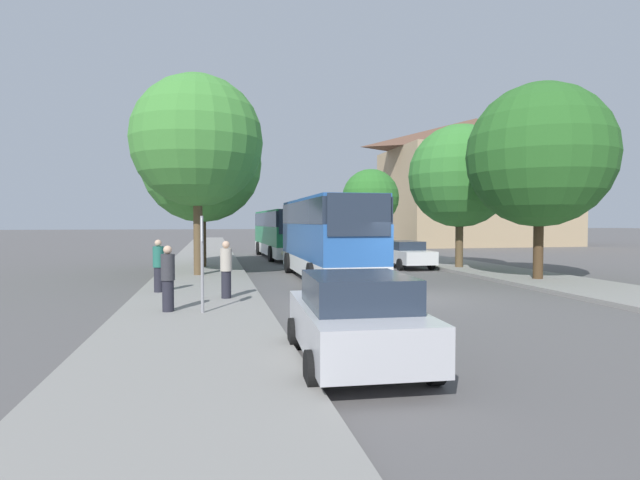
{
  "coord_description": "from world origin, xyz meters",
  "views": [
    {
      "loc": [
        -6.51,
        -15.6,
        2.52
      ],
      "look_at": [
        -0.39,
        12.69,
        1.45
      ],
      "focal_mm": 28.0,
      "sensor_mm": 36.0,
      "label": 1
    }
  ],
  "objects_px": {
    "bus_front": "(326,237)",
    "tree_left_far": "(202,163)",
    "tree_right_near": "(540,156)",
    "pedestrian_waiting_near": "(226,269)",
    "tree_right_mid": "(460,176)",
    "bus_stop_sign": "(202,253)",
    "pedestrian_waiting_far": "(168,278)",
    "tree_left_near": "(197,141)",
    "tree_right_far": "(371,198)",
    "bus_middle": "(282,233)",
    "pedestrian_walking_back": "(158,266)",
    "parked_car_left_curb": "(356,318)",
    "parked_car_right_near": "(405,254)"
  },
  "relations": [
    {
      "from": "bus_front",
      "to": "pedestrian_walking_back",
      "type": "xyz_separation_m",
      "value": [
        -6.63,
        -3.65,
        -0.82
      ]
    },
    {
      "from": "tree_left_near",
      "to": "tree_right_far",
      "type": "distance_m",
      "value": 21.11
    },
    {
      "from": "pedestrian_walking_back",
      "to": "tree_left_near",
      "type": "height_order",
      "value": "tree_left_near"
    },
    {
      "from": "bus_front",
      "to": "bus_stop_sign",
      "type": "bearing_deg",
      "value": -122.7
    },
    {
      "from": "tree_right_mid",
      "to": "tree_right_near",
      "type": "bearing_deg",
      "value": -83.75
    },
    {
      "from": "tree_right_near",
      "to": "tree_right_mid",
      "type": "height_order",
      "value": "tree_right_near"
    },
    {
      "from": "bus_stop_sign",
      "to": "tree_left_far",
      "type": "relative_size",
      "value": 0.29
    },
    {
      "from": "tree_left_far",
      "to": "tree_right_mid",
      "type": "distance_m",
      "value": 13.5
    },
    {
      "from": "parked_car_right_near",
      "to": "tree_left_near",
      "type": "bearing_deg",
      "value": 13.37
    },
    {
      "from": "pedestrian_walking_back",
      "to": "tree_right_near",
      "type": "distance_m",
      "value": 15.59
    },
    {
      "from": "pedestrian_waiting_far",
      "to": "tree_right_far",
      "type": "relative_size",
      "value": 0.26
    },
    {
      "from": "pedestrian_waiting_near",
      "to": "bus_front",
      "type": "bearing_deg",
      "value": -80.27
    },
    {
      "from": "pedestrian_walking_back",
      "to": "tree_left_near",
      "type": "xyz_separation_m",
      "value": [
        1.16,
        5.33,
        5.02
      ]
    },
    {
      "from": "pedestrian_waiting_far",
      "to": "tree_right_near",
      "type": "xyz_separation_m",
      "value": [
        14.37,
        4.62,
        4.21
      ]
    },
    {
      "from": "bus_front",
      "to": "parked_car_left_curb",
      "type": "height_order",
      "value": "bus_front"
    },
    {
      "from": "bus_front",
      "to": "tree_left_far",
      "type": "xyz_separation_m",
      "value": [
        -5.37,
        5.87,
        3.74
      ]
    },
    {
      "from": "bus_stop_sign",
      "to": "pedestrian_waiting_far",
      "type": "bearing_deg",
      "value": 157.07
    },
    {
      "from": "bus_middle",
      "to": "bus_stop_sign",
      "type": "bearing_deg",
      "value": -104.97
    },
    {
      "from": "bus_middle",
      "to": "pedestrian_waiting_far",
      "type": "height_order",
      "value": "bus_middle"
    },
    {
      "from": "pedestrian_walking_back",
      "to": "tree_right_far",
      "type": "xyz_separation_m",
      "value": [
        14.48,
        21.63,
        3.44
      ]
    },
    {
      "from": "bus_front",
      "to": "tree_left_far",
      "type": "distance_m",
      "value": 8.79
    },
    {
      "from": "bus_middle",
      "to": "tree_left_near",
      "type": "relative_size",
      "value": 1.28
    },
    {
      "from": "bus_middle",
      "to": "pedestrian_walking_back",
      "type": "xyz_separation_m",
      "value": [
        -6.53,
        -16.97,
        -0.7
      ]
    },
    {
      "from": "pedestrian_waiting_near",
      "to": "tree_right_far",
      "type": "bearing_deg",
      "value": -68.91
    },
    {
      "from": "pedestrian_walking_back",
      "to": "tree_left_near",
      "type": "bearing_deg",
      "value": -107.88
    },
    {
      "from": "tree_left_near",
      "to": "tree_right_far",
      "type": "height_order",
      "value": "tree_left_near"
    },
    {
      "from": "pedestrian_waiting_near",
      "to": "tree_left_far",
      "type": "xyz_separation_m",
      "value": [
        -0.93,
        11.36,
        4.56
      ]
    },
    {
      "from": "tree_right_near",
      "to": "pedestrian_waiting_near",
      "type": "bearing_deg",
      "value": -168.4
    },
    {
      "from": "bus_front",
      "to": "parked_car_right_near",
      "type": "xyz_separation_m",
      "value": [
        5.43,
        4.4,
        -1.09
      ]
    },
    {
      "from": "bus_middle",
      "to": "parked_car_left_curb",
      "type": "relative_size",
      "value": 2.74
    },
    {
      "from": "tree_left_far",
      "to": "tree_right_far",
      "type": "height_order",
      "value": "tree_left_far"
    },
    {
      "from": "bus_middle",
      "to": "tree_left_near",
      "type": "xyz_separation_m",
      "value": [
        -5.37,
        -11.64,
        4.32
      ]
    },
    {
      "from": "pedestrian_waiting_far",
      "to": "tree_right_far",
      "type": "xyz_separation_m",
      "value": [
        13.86,
        25.46,
        3.45
      ]
    },
    {
      "from": "tree_left_far",
      "to": "parked_car_left_curb",
      "type": "bearing_deg",
      "value": -80.98
    },
    {
      "from": "tree_left_far",
      "to": "tree_right_far",
      "type": "xyz_separation_m",
      "value": [
        13.22,
        12.11,
        -1.13
      ]
    },
    {
      "from": "parked_car_right_near",
      "to": "bus_stop_sign",
      "type": "bearing_deg",
      "value": 48.63
    },
    {
      "from": "tree_left_near",
      "to": "tree_left_far",
      "type": "bearing_deg",
      "value": 88.59
    },
    {
      "from": "tree_right_near",
      "to": "tree_right_far",
      "type": "distance_m",
      "value": 20.86
    },
    {
      "from": "parked_car_right_near",
      "to": "pedestrian_walking_back",
      "type": "height_order",
      "value": "pedestrian_walking_back"
    },
    {
      "from": "bus_middle",
      "to": "tree_right_far",
      "type": "height_order",
      "value": "tree_right_far"
    },
    {
      "from": "pedestrian_walking_back",
      "to": "tree_left_far",
      "type": "distance_m",
      "value": 10.63
    },
    {
      "from": "pedestrian_walking_back",
      "to": "tree_left_far",
      "type": "xyz_separation_m",
      "value": [
        1.26,
        9.52,
        4.56
      ]
    },
    {
      "from": "parked_car_right_near",
      "to": "pedestrian_waiting_near",
      "type": "relative_size",
      "value": 2.5
    },
    {
      "from": "parked_car_left_curb",
      "to": "tree_right_near",
      "type": "distance_m",
      "value": 15.3
    },
    {
      "from": "pedestrian_waiting_far",
      "to": "parked_car_right_near",
      "type": "bearing_deg",
      "value": -31.24
    },
    {
      "from": "parked_car_right_near",
      "to": "tree_right_near",
      "type": "relative_size",
      "value": 0.55
    },
    {
      "from": "bus_middle",
      "to": "pedestrian_waiting_far",
      "type": "relative_size",
      "value": 6.46
    },
    {
      "from": "pedestrian_waiting_near",
      "to": "pedestrian_walking_back",
      "type": "distance_m",
      "value": 2.86
    },
    {
      "from": "pedestrian_waiting_far",
      "to": "pedestrian_walking_back",
      "type": "height_order",
      "value": "pedestrian_walking_back"
    },
    {
      "from": "bus_front",
      "to": "pedestrian_walking_back",
      "type": "height_order",
      "value": "bus_front"
    }
  ]
}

